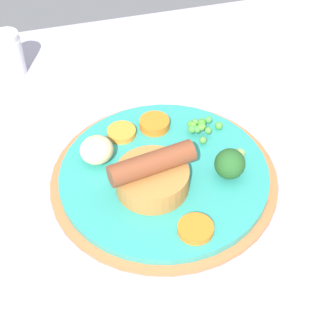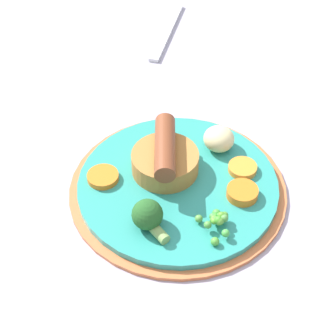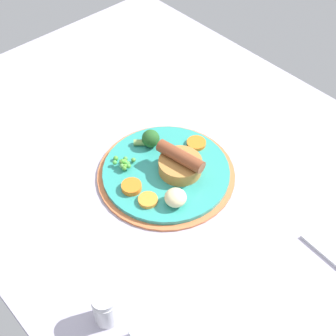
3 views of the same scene
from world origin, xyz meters
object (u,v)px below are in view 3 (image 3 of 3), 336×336
Objects in this scene: dinner_plate at (166,173)px; potato_chunk_0 at (176,198)px; sausage_pudding at (180,163)px; salt_shaker at (105,309)px; carrot_slice_1 at (196,143)px; carrot_slice_0 at (132,187)px; pea_pile at (124,163)px; drinking_glass at (154,336)px; carrot_slice_3 at (148,200)px; broccoli_floret_near at (150,139)px.

dinner_plate is 6.66× the size of potato_chunk_0.
sausage_pudding is 1.56× the size of salt_shaker.
carrot_slice_0 is at bearing 90.78° from carrot_slice_1.
sausage_pudding is at bearing -49.21° from potato_chunk_0.
pea_pile is 1.19× the size of carrot_slice_1.
salt_shaker is at bearing 14.14° from drinking_glass.
carrot_slice_3 is (-3.46, 7.54, 1.23)cm from dinner_plate.
sausage_pudding is 10.24cm from carrot_slice_0.
carrot_slice_1 and carrot_slice_3 have the same top height.
carrot_slice_1 is 38.90cm from salt_shaker.
dinner_plate is at bearing -63.70° from broccoli_floret_near.
carrot_slice_3 is at bearing 43.71° from potato_chunk_0.
pea_pile reaches higher than carrot_slice_3.
carrot_slice_1 is at bearing -52.75° from drinking_glass.
potato_chunk_0 is at bearing -174.41° from pea_pile.
dinner_plate is 8.50cm from potato_chunk_0.
potato_chunk_0 reaches higher than carrot_slice_3.
potato_chunk_0 is (-13.14, -1.29, 0.50)cm from pea_pile.
salt_shaker is (-21.61, 20.67, 0.72)cm from pea_pile.
broccoli_floret_near is 15.60cm from potato_chunk_0.
dinner_plate is 2.71× the size of drinking_glass.
broccoli_floret_near is 1.18× the size of potato_chunk_0.
carrot_slice_3 is (-10.69, 9.69, -1.29)cm from broccoli_floret_near.
drinking_glass reaches higher than dinner_plate.
potato_chunk_0 is (-5.19, 6.02, -0.46)cm from sausage_pudding.
potato_chunk_0 reaches higher than carrot_slice_0.
broccoli_floret_near reaches higher than pea_pile.
carrot_slice_0 is (-6.42, 10.01, -1.12)cm from broccoli_floret_near.
carrot_slice_0 reaches higher than dinner_plate.
pea_pile is 35.47cm from drinking_glass.
carrot_slice_1 is at bearing 1.20° from broccoli_floret_near.
sausage_pudding is at bearing -80.40° from carrot_slice_3.
salt_shaker reaches higher than dinner_plate.
dinner_plate is 3.90cm from sausage_pudding.
dinner_plate is 8.39cm from carrot_slice_3.
pea_pile is 5.84cm from carrot_slice_0.
broccoli_floret_near is at bearing -57.33° from carrot_slice_0.
dinner_plate is at bearing -44.82° from drinking_glass.
broccoli_floret_near is at bearing 48.33° from carrot_slice_1.
salt_shaker reaches higher than broccoli_floret_near.
broccoli_floret_near is at bearing -51.11° from salt_shaker.
carrot_slice_0 is 0.97× the size of carrot_slice_1.
carrot_slice_0 is (2.68, 9.77, -1.43)cm from sausage_pudding.
broccoli_floret_near is at bearing 168.25° from sausage_pudding.
drinking_glass is at bearing -86.92° from broccoli_floret_near.
carrot_slice_1 is (-6.19, -6.95, -1.31)cm from broccoli_floret_near.
sausage_pudding is 9.72cm from carrot_slice_3.
broccoli_floret_near is at bearing -39.79° from drinking_glass.
carrot_slice_3 is 26.49cm from drinking_glass.
salt_shaker reaches higher than carrot_slice_1.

